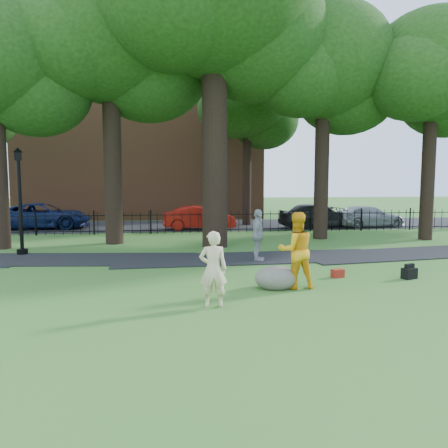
{
  "coord_description": "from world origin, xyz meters",
  "views": [
    {
      "loc": [
        -1.93,
        -11.9,
        2.91
      ],
      "look_at": [
        -0.22,
        2.0,
        1.5
      ],
      "focal_mm": 35.0,
      "sensor_mm": 36.0,
      "label": 1
    }
  ],
  "objects": [
    {
      "name": "ground",
      "position": [
        0.0,
        0.0,
        0.0
      ],
      "size": [
        120.0,
        120.0,
        0.0
      ],
      "primitive_type": "plane",
      "color": "#336F26",
      "rests_on": "ground"
    },
    {
      "name": "footpath",
      "position": [
        1.0,
        3.9,
        0.0
      ],
      "size": [
        36.07,
        3.85,
        0.03
      ],
      "primitive_type": "cube",
      "rotation": [
        0.0,
        0.0,
        0.03
      ],
      "color": "black",
      "rests_on": "ground"
    },
    {
      "name": "lamppost",
      "position": [
        -7.7,
        5.8,
        2.03
      ],
      "size": [
        0.41,
        0.41,
        4.15
      ],
      "rotation": [
        0.0,
        0.0,
        0.28
      ],
      "color": "black",
      "rests_on": "ground"
    },
    {
      "name": "iron_fence",
      "position": [
        0.0,
        12.0,
        0.6
      ],
      "size": [
        44.0,
        0.04,
        1.2
      ],
      "color": "black",
      "rests_on": "ground"
    },
    {
      "name": "big_tree",
      "position": [
        0.13,
        7.09,
        10.14
      ],
      "size": [
        10.08,
        8.61,
        14.37
      ],
      "color": "black",
      "rests_on": "ground"
    },
    {
      "name": "tree_row",
      "position": [
        0.52,
        8.4,
        8.15
      ],
      "size": [
        26.82,
        7.96,
        12.42
      ],
      "color": "black",
      "rests_on": "ground"
    },
    {
      "name": "red_sedan",
      "position": [
        -0.24,
        13.62,
        0.7
      ],
      "size": [
        4.23,
        1.48,
        1.39
      ],
      "primitive_type": "imported",
      "rotation": [
        0.0,
        0.0,
        1.57
      ],
      "color": "#98120B",
      "rests_on": "ground"
    },
    {
      "name": "backpack",
      "position": [
        5.07,
        0.03,
        0.16
      ],
      "size": [
        0.5,
        0.41,
        0.32
      ],
      "primitive_type": "cube",
      "rotation": [
        0.0,
        0.0,
        0.37
      ],
      "color": "black",
      "rests_on": "ground"
    },
    {
      "name": "brick_building",
      "position": [
        -4.0,
        24.0,
        6.0
      ],
      "size": [
        18.0,
        8.0,
        12.0
      ],
      "primitive_type": "cube",
      "color": "brown",
      "rests_on": "ground"
    },
    {
      "name": "woman",
      "position": [
        -0.97,
        -2.12,
        0.88
      ],
      "size": [
        0.67,
        0.46,
        1.77
      ],
      "primitive_type": "imported",
      "rotation": [
        0.0,
        0.0,
        3.09
      ],
      "color": "beige",
      "rests_on": "ground"
    },
    {
      "name": "street",
      "position": [
        0.0,
        16.0,
        0.0
      ],
      "size": [
        80.0,
        7.0,
        0.02
      ],
      "primitive_type": "cube",
      "color": "black",
      "rests_on": "ground"
    },
    {
      "name": "red_bag",
      "position": [
        3.03,
        0.46,
        0.12
      ],
      "size": [
        0.4,
        0.31,
        0.25
      ],
      "primitive_type": "cube",
      "rotation": [
        0.0,
        0.0,
        0.24
      ],
      "color": "maroon",
      "rests_on": "ground"
    },
    {
      "name": "navy_van",
      "position": [
        -9.5,
        15.2,
        0.77
      ],
      "size": [
        5.55,
        2.61,
        1.54
      ],
      "primitive_type": "imported",
      "rotation": [
        0.0,
        0.0,
        1.58
      ],
      "color": "#0E1B46",
      "rests_on": "ground"
    },
    {
      "name": "pedestrian",
      "position": [
        1.18,
        3.37,
        0.94
      ],
      "size": [
        0.82,
        1.19,
        1.88
      ],
      "primitive_type": "imported",
      "rotation": [
        0.0,
        0.0,
        1.2
      ],
      "color": "#A0A0A4",
      "rests_on": "ground"
    },
    {
      "name": "silver_car",
      "position": [
        10.26,
        13.74,
        0.66
      ],
      "size": [
        4.75,
        2.45,
        1.32
      ],
      "primitive_type": "imported",
      "rotation": [
        0.0,
        0.0,
        1.71
      ],
      "color": "#909398",
      "rests_on": "ground"
    },
    {
      "name": "boulder",
      "position": [
        0.88,
        -0.61,
        0.34
      ],
      "size": [
        1.39,
        1.23,
        0.68
      ],
      "primitive_type": "ellipsoid",
      "rotation": [
        0.0,
        0.0,
        0.36
      ],
      "color": "slate",
      "rests_on": "ground"
    },
    {
      "name": "grey_car",
      "position": [
        6.94,
        13.61,
        0.79
      ],
      "size": [
        4.81,
        2.36,
        1.58
      ],
      "primitive_type": "imported",
      "rotation": [
        0.0,
        0.0,
        1.68
      ],
      "color": "black",
      "rests_on": "ground"
    },
    {
      "name": "man",
      "position": [
        1.41,
        -0.64,
        1.03
      ],
      "size": [
        1.04,
        0.83,
        2.06
      ],
      "primitive_type": "imported",
      "rotation": [
        0.0,
        0.0,
        3.19
      ],
      "color": "#EFA314",
      "rests_on": "ground"
    }
  ]
}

